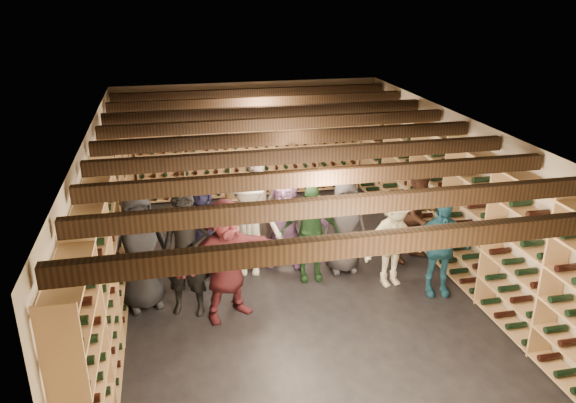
# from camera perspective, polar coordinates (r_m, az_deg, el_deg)

# --- Properties ---
(ground) EXTENTS (8.00, 8.00, 0.00)m
(ground) POSITION_cam_1_polar(r_m,az_deg,el_deg) (8.77, 0.25, -7.91)
(ground) COLOR black
(ground) RESTS_ON ground
(walls) EXTENTS (5.52, 8.02, 2.40)m
(walls) POSITION_cam_1_polar(r_m,az_deg,el_deg) (8.25, 0.26, -0.62)
(walls) COLOR #BAAD91
(walls) RESTS_ON ground
(ceiling) EXTENTS (5.50, 8.00, 0.01)m
(ceiling) POSITION_cam_1_polar(r_m,az_deg,el_deg) (7.89, 0.28, 7.50)
(ceiling) COLOR beige
(ceiling) RESTS_ON walls
(ceiling_joists) EXTENTS (5.40, 7.12, 0.18)m
(ceiling_joists) POSITION_cam_1_polar(r_m,az_deg,el_deg) (7.92, 0.27, 6.52)
(ceiling_joists) COLOR black
(ceiling_joists) RESTS_ON ground
(wine_rack_left) EXTENTS (0.32, 7.50, 2.15)m
(wine_rack_left) POSITION_cam_1_polar(r_m,az_deg,el_deg) (8.18, -17.62, -2.83)
(wine_rack_left) COLOR tan
(wine_rack_left) RESTS_ON ground
(wine_rack_right) EXTENTS (0.32, 7.50, 2.15)m
(wine_rack_right) POSITION_cam_1_polar(r_m,az_deg,el_deg) (9.17, 16.13, -0.04)
(wine_rack_right) COLOR tan
(wine_rack_right) RESTS_ON ground
(wine_rack_back) EXTENTS (4.70, 0.30, 2.15)m
(wine_rack_back) POSITION_cam_1_polar(r_m,az_deg,el_deg) (11.87, -3.79, 5.57)
(wine_rack_back) COLOR tan
(wine_rack_back) RESTS_ON ground
(crate_stack_left) EXTENTS (0.50, 0.34, 0.68)m
(crate_stack_left) POSITION_cam_1_polar(r_m,az_deg,el_deg) (10.71, -5.01, -0.39)
(crate_stack_left) COLOR tan
(crate_stack_left) RESTS_ON ground
(crate_stack_right) EXTENTS (0.54, 0.39, 0.34)m
(crate_stack_right) POSITION_cam_1_polar(r_m,az_deg,el_deg) (9.76, -4.19, -3.67)
(crate_stack_right) COLOR tan
(crate_stack_right) RESTS_ON ground
(crate_loose) EXTENTS (0.56, 0.42, 0.17)m
(crate_loose) POSITION_cam_1_polar(r_m,az_deg,el_deg) (11.46, 2.48, -0.21)
(crate_loose) COLOR tan
(crate_loose) RESTS_ON ground
(person_0) EXTENTS (0.95, 0.75, 1.72)m
(person_0) POSITION_cam_1_polar(r_m,az_deg,el_deg) (7.98, -14.81, -4.87)
(person_0) COLOR black
(person_0) RESTS_ON ground
(person_1) EXTENTS (0.76, 0.61, 1.80)m
(person_1) POSITION_cam_1_polar(r_m,az_deg,el_deg) (7.66, -10.28, -5.23)
(person_1) COLOR black
(person_1) RESTS_ON ground
(person_3) EXTENTS (1.03, 0.69, 1.48)m
(person_3) POSITION_cam_1_polar(r_m,az_deg,el_deg) (8.45, 10.67, -3.86)
(person_3) COLOR beige
(person_3) RESTS_ON ground
(person_4) EXTENTS (0.92, 0.51, 1.48)m
(person_4) POSITION_cam_1_polar(r_m,az_deg,el_deg) (8.37, 15.13, -4.52)
(person_4) COLOR #1E556D
(person_4) RESTS_ON ground
(person_5) EXTENTS (1.65, 1.06, 1.70)m
(person_5) POSITION_cam_1_polar(r_m,az_deg,el_deg) (7.54, -6.26, -5.88)
(person_5) COLOR maroon
(person_5) RESTS_ON ground
(person_6) EXTENTS (0.78, 0.56, 1.50)m
(person_6) POSITION_cam_1_polar(r_m,az_deg,el_deg) (8.84, -8.68, -2.48)
(person_6) COLOR #202043
(person_6) RESTS_ON ground
(person_7) EXTENTS (0.74, 0.59, 1.76)m
(person_7) POSITION_cam_1_polar(r_m,az_deg,el_deg) (9.15, -2.93, -0.55)
(person_7) COLOR gray
(person_7) RESTS_ON ground
(person_8) EXTENTS (0.93, 0.84, 1.57)m
(person_8) POSITION_cam_1_polar(r_m,az_deg,el_deg) (9.29, 13.20, -1.39)
(person_8) COLOR #3E2419
(person_8) RESTS_ON ground
(person_9) EXTENTS (1.18, 0.85, 1.66)m
(person_9) POSITION_cam_1_polar(r_m,az_deg,el_deg) (8.60, -4.01, -2.41)
(person_9) COLOR beige
(person_9) RESTS_ON ground
(person_10) EXTENTS (0.92, 0.44, 1.53)m
(person_10) POSITION_cam_1_polar(r_m,az_deg,el_deg) (8.49, 2.24, -3.18)
(person_10) COLOR #234A25
(person_10) RESTS_ON ground
(person_11) EXTENTS (1.51, 0.88, 1.55)m
(person_11) POSITION_cam_1_polar(r_m,az_deg,el_deg) (8.84, -0.38, -2.08)
(person_11) COLOR #805789
(person_11) RESTS_ON ground
(person_12) EXTENTS (0.74, 0.49, 1.49)m
(person_12) POSITION_cam_1_polar(r_m,az_deg,el_deg) (8.77, 5.75, -2.57)
(person_12) COLOR #343339
(person_12) RESTS_ON ground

